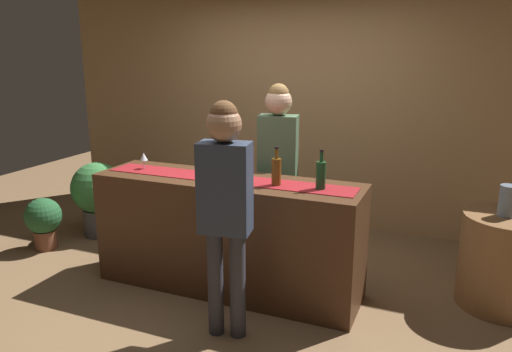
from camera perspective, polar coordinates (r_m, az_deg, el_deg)
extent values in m
plane|color=brown|center=(4.30, -3.21, -12.67)|extent=(10.00, 10.00, 0.00)
cube|color=tan|center=(5.62, 5.17, 9.22)|extent=(6.00, 0.12, 2.90)
cube|color=#472B19|center=(4.11, -3.31, -6.76)|extent=(2.21, 0.60, 0.95)
cube|color=maroon|center=(3.96, -3.41, -0.30)|extent=(2.10, 0.28, 0.01)
cylinder|color=#194723|center=(3.66, 7.52, 0.02)|extent=(0.07, 0.07, 0.21)
cylinder|color=#194723|center=(3.63, 7.59, 2.20)|extent=(0.03, 0.03, 0.08)
cylinder|color=black|center=(3.62, 7.61, 2.92)|extent=(0.03, 0.03, 0.02)
cylinder|color=brown|center=(3.74, 2.37, 0.44)|extent=(0.07, 0.07, 0.21)
cylinder|color=brown|center=(3.71, 2.40, 2.58)|extent=(0.03, 0.03, 0.08)
cylinder|color=black|center=(3.70, 2.40, 3.28)|extent=(0.03, 0.03, 0.02)
cylinder|color=#B2C6C1|center=(3.88, -1.15, 0.98)|extent=(0.07, 0.07, 0.21)
cylinder|color=#B2C6C1|center=(3.85, -1.16, 3.04)|extent=(0.03, 0.03, 0.08)
cylinder|color=black|center=(3.84, -1.16, 3.72)|extent=(0.03, 0.03, 0.02)
cylinder|color=silver|center=(3.99, -2.84, -0.17)|extent=(0.06, 0.06, 0.00)
cylinder|color=silver|center=(3.98, -2.84, 0.38)|extent=(0.01, 0.01, 0.07)
cone|color=silver|center=(3.97, -2.86, 1.36)|extent=(0.07, 0.07, 0.06)
cylinder|color=silver|center=(4.38, -12.79, 0.80)|extent=(0.06, 0.06, 0.00)
cylinder|color=silver|center=(4.37, -12.82, 1.30)|extent=(0.01, 0.01, 0.07)
cone|color=silver|center=(4.35, -12.87, 2.20)|extent=(0.07, 0.07, 0.06)
cylinder|color=#26262B|center=(4.54, 3.46, -5.77)|extent=(0.11, 0.11, 0.78)
cylinder|color=#26262B|center=(4.57, 1.47, -5.62)|extent=(0.11, 0.11, 0.78)
cube|color=#4C6B4C|center=(4.36, 2.56, 2.99)|extent=(0.37, 0.26, 0.62)
sphere|color=#DBAD89|center=(4.30, 2.62, 8.59)|extent=(0.24, 0.24, 0.24)
sphere|color=olive|center=(4.29, 2.63, 9.44)|extent=(0.18, 0.18, 0.18)
cylinder|color=#33333D|center=(3.52, -4.71, -12.21)|extent=(0.11, 0.11, 0.77)
cylinder|color=#33333D|center=(3.48, -2.14, -12.51)|extent=(0.11, 0.11, 0.77)
cube|color=#2D384C|center=(3.24, -3.62, -1.41)|extent=(0.37, 0.25, 0.61)
sphere|color=#9E7051|center=(3.15, -3.74, 5.97)|extent=(0.23, 0.23, 0.23)
sphere|color=brown|center=(3.14, -3.76, 7.12)|extent=(0.18, 0.18, 0.18)
cylinder|color=brown|center=(4.32, 26.89, -8.79)|extent=(0.68, 0.68, 0.74)
cylinder|color=slate|center=(4.14, 27.14, -2.58)|extent=(0.13, 0.13, 0.24)
cylinder|color=#4C4C51|center=(5.62, -17.61, -5.04)|extent=(0.34, 0.34, 0.29)
sphere|color=#387A3D|center=(5.51, -17.91, -1.31)|extent=(0.55, 0.55, 0.55)
cylinder|color=brown|center=(5.45, -23.15, -6.75)|extent=(0.22, 0.22, 0.19)
sphere|color=#23562D|center=(5.37, -23.42, -4.25)|extent=(0.36, 0.36, 0.36)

